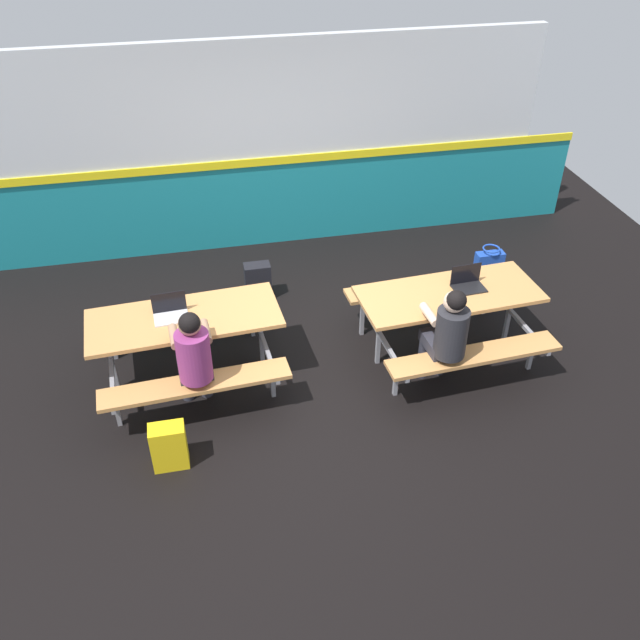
# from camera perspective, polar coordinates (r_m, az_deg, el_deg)

# --- Properties ---
(ground_plane) EXTENTS (10.00, 10.00, 0.02)m
(ground_plane) POSITION_cam_1_polar(r_m,az_deg,el_deg) (6.99, 0.08, -3.95)
(ground_plane) COLOR black
(accent_backdrop) EXTENTS (8.00, 0.14, 2.60)m
(accent_backdrop) POSITION_cam_1_polar(r_m,az_deg,el_deg) (8.67, -3.78, 13.97)
(accent_backdrop) COLOR teal
(accent_backdrop) RESTS_ON ground
(picnic_table_left) EXTENTS (1.86, 1.66, 0.74)m
(picnic_table_left) POSITION_cam_1_polar(r_m,az_deg,el_deg) (6.63, -11.22, -0.89)
(picnic_table_left) COLOR tan
(picnic_table_left) RESTS_ON ground
(picnic_table_right) EXTENTS (1.86, 1.66, 0.74)m
(picnic_table_right) POSITION_cam_1_polar(r_m,az_deg,el_deg) (6.97, 10.68, 1.16)
(picnic_table_right) COLOR tan
(picnic_table_right) RESTS_ON ground
(student_nearer) EXTENTS (0.38, 0.53, 1.21)m
(student_nearer) POSITION_cam_1_polar(r_m,az_deg,el_deg) (6.11, -10.59, -2.87)
(student_nearer) COLOR #2D2D38
(student_nearer) RESTS_ON ground
(student_further) EXTENTS (0.38, 0.53, 1.21)m
(student_further) POSITION_cam_1_polar(r_m,az_deg,el_deg) (6.38, 10.63, -0.97)
(student_further) COLOR #2D2D38
(student_further) RESTS_ON ground
(laptop_silver) EXTENTS (0.33, 0.24, 0.22)m
(laptop_silver) POSITION_cam_1_polar(r_m,az_deg,el_deg) (6.54, -12.45, 0.64)
(laptop_silver) COLOR silver
(laptop_silver) RESTS_ON picnic_table_left
(laptop_dark) EXTENTS (0.33, 0.24, 0.22)m
(laptop_dark) POSITION_cam_1_polar(r_m,az_deg,el_deg) (6.96, 12.31, 3.03)
(laptop_dark) COLOR black
(laptop_dark) RESTS_ON picnic_table_right
(backpack_dark) EXTENTS (0.30, 0.22, 0.44)m
(backpack_dark) POSITION_cam_1_polar(r_m,az_deg,el_deg) (7.93, -5.25, 3.27)
(backpack_dark) COLOR black
(backpack_dark) RESTS_ON ground
(tote_bag_bright) EXTENTS (0.34, 0.21, 0.43)m
(tote_bag_bright) POSITION_cam_1_polar(r_m,az_deg,el_deg) (8.50, 13.98, 4.51)
(tote_bag_bright) COLOR #1E47B2
(tote_bag_bright) RESTS_ON ground
(satchel_spare) EXTENTS (0.30, 0.22, 0.44)m
(satchel_spare) POSITION_cam_1_polar(r_m,az_deg,el_deg) (6.01, -12.56, -10.29)
(satchel_spare) COLOR yellow
(satchel_spare) RESTS_ON ground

